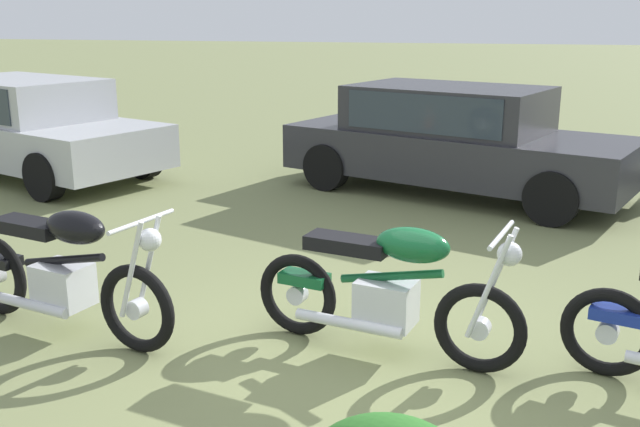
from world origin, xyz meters
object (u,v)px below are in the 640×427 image
Objects in this scene: motorcycle_green at (387,289)px; car_silver at (24,122)px; motorcycle_black at (62,271)px; car_charcoal at (453,134)px.

car_silver is (-6.24, 4.59, 0.32)m from motorcycle_green.
motorcycle_black and motorcycle_green have the same top height.
motorcycle_green is at bearing -15.42° from car_silver.
car_silver reaches higher than motorcycle_green.
motorcycle_green is (2.40, 0.27, -0.01)m from motorcycle_black.
motorcycle_black is 6.20m from car_silver.
car_charcoal reaches higher than motorcycle_black.
motorcycle_black is 0.43× the size of car_charcoal.
car_silver reaches higher than motorcycle_black.
car_silver is at bearing 141.44° from motorcycle_black.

